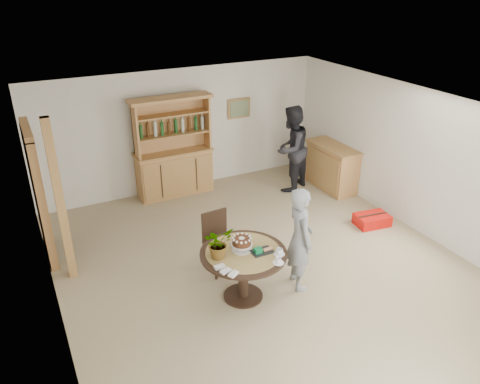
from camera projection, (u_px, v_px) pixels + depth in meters
name	position (u px, v px, depth m)	size (l,w,h in m)	color
ground	(266.00, 269.00, 7.29)	(7.00, 7.00, 0.00)	tan
room_shell	(269.00, 166.00, 6.55)	(6.04, 7.04, 2.52)	white
doorway	(38.00, 193.00, 7.21)	(0.13, 1.10, 2.18)	black
pine_post	(60.00, 203.00, 6.60)	(0.12, 0.12, 2.50)	#AE8949
hutch	(174.00, 162.00, 9.47)	(1.62, 0.54, 2.04)	tan
sideboard	(332.00, 167.00, 9.82)	(0.54, 1.26, 0.94)	tan
dining_table	(243.00, 261.00, 6.43)	(1.20, 1.20, 0.76)	black
dining_chair	(218.00, 238.00, 7.12)	(0.45, 0.45, 0.95)	black
birthday_cake	(242.00, 242.00, 6.35)	(0.30, 0.30, 0.20)	white
flower_vase	(218.00, 243.00, 6.17)	(0.38, 0.33, 0.42)	#3F7233
gift_tray	(262.00, 250.00, 6.34)	(0.30, 0.20, 0.08)	black
coffee_cup_a	(279.00, 252.00, 6.28)	(0.15, 0.15, 0.09)	white
coffee_cup_b	(278.00, 261.00, 6.10)	(0.15, 0.15, 0.08)	white
napkins	(226.00, 271.00, 5.93)	(0.24, 0.33, 0.03)	white
teen_boy	(300.00, 239.00, 6.62)	(0.57, 0.38, 1.57)	gray
adult_person	(291.00, 149.00, 9.58)	(0.87, 0.68, 1.79)	black
red_suitcase	(372.00, 220.00, 8.52)	(0.65, 0.48, 0.21)	red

